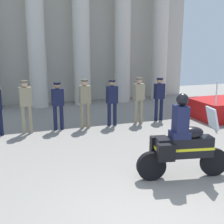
{
  "coord_description": "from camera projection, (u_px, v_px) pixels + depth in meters",
  "views": [
    {
      "loc": [
        -2.0,
        -3.68,
        2.9
      ],
      "look_at": [
        0.56,
        3.72,
        1.06
      ],
      "focal_mm": 46.53,
      "sensor_mm": 36.0,
      "label": 1
    }
  ],
  "objects": [
    {
      "name": "colonnade_backdrop",
      "position": [
        57.0,
        18.0,
        13.6
      ],
      "size": [
        14.14,
        1.65,
        7.86
      ],
      "color": "beige",
      "rests_on": "ground_plane"
    },
    {
      "name": "officer_in_row_2",
      "position": [
        26.0,
        103.0,
        9.44
      ],
      "size": [
        0.41,
        0.27,
        1.75
      ],
      "rotation": [
        0.0,
        0.0,
        3.27
      ],
      "color": "gray",
      "rests_on": "ground_plane"
    },
    {
      "name": "officer_in_row_3",
      "position": [
        58.0,
        102.0,
        9.84
      ],
      "size": [
        0.41,
        0.27,
        1.64
      ],
      "rotation": [
        0.0,
        0.0,
        3.27
      ],
      "color": "#141938",
      "rests_on": "ground_plane"
    },
    {
      "name": "officer_in_row_4",
      "position": [
        85.0,
        100.0,
        10.03
      ],
      "size": [
        0.41,
        0.27,
        1.72
      ],
      "rotation": [
        0.0,
        0.0,
        3.27
      ],
      "color": "#847A5B",
      "rests_on": "ground_plane"
    },
    {
      "name": "officer_in_row_5",
      "position": [
        112.0,
        99.0,
        10.36
      ],
      "size": [
        0.41,
        0.27,
        1.66
      ],
      "rotation": [
        0.0,
        0.0,
        3.27
      ],
      "color": "#141938",
      "rests_on": "ground_plane"
    },
    {
      "name": "officer_in_row_6",
      "position": [
        139.0,
        97.0,
        10.67
      ],
      "size": [
        0.41,
        0.27,
        1.7
      ],
      "rotation": [
        0.0,
        0.0,
        3.27
      ],
      "color": "gray",
      "rests_on": "ground_plane"
    },
    {
      "name": "officer_in_row_7",
      "position": [
        159.0,
        96.0,
        11.06
      ],
      "size": [
        0.41,
        0.27,
        1.65
      ],
      "rotation": [
        0.0,
        0.0,
        3.27
      ],
      "color": "#141938",
      "rests_on": "ground_plane"
    },
    {
      "name": "motorcycle_with_rider",
      "position": [
        181.0,
        144.0,
        6.27
      ],
      "size": [
        2.08,
        0.79,
        1.9
      ],
      "rotation": [
        0.0,
        0.0,
        -0.18
      ],
      "color": "black",
      "rests_on": "ground_plane"
    }
  ]
}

